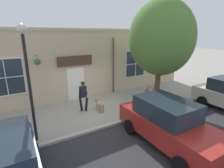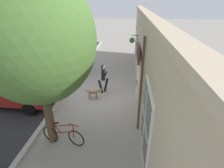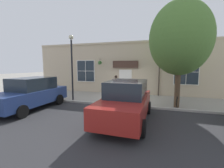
{
  "view_description": "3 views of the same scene",
  "coord_description": "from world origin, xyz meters",
  "px_view_note": "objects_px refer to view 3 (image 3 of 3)",
  "views": [
    {
      "loc": [
        8.32,
        -3.86,
        4.16
      ],
      "look_at": [
        -0.16,
        1.16,
        1.31
      ],
      "focal_mm": 28.0,
      "sensor_mm": 36.0,
      "label": 1
    },
    {
      "loc": [
        -1.6,
        8.43,
        5.0
      ],
      "look_at": [
        -0.85,
        0.75,
        1.24
      ],
      "focal_mm": 28.0,
      "sensor_mm": 36.0,
      "label": 2
    },
    {
      "loc": [
        10.54,
        2.35,
        2.38
      ],
      "look_at": [
        -0.59,
        -1.07,
        1.0
      ],
      "focal_mm": 24.0,
      "sensor_mm": 36.0,
      "label": 3
    }
  ],
  "objects_px": {
    "street_tree_by_curb": "(179,40)",
    "leaning_bicycle": "(178,99)",
    "pedestrian_walking": "(116,84)",
    "street_lamp": "(72,58)",
    "parked_car_nearest_curb": "(31,93)",
    "dog_on_leash": "(125,94)",
    "parked_car_mid_block": "(126,101)"
  },
  "relations": [
    {
      "from": "street_lamp",
      "to": "pedestrian_walking",
      "type": "bearing_deg",
      "value": 121.29
    },
    {
      "from": "leaning_bicycle",
      "to": "parked_car_mid_block",
      "type": "distance_m",
      "value": 4.35
    },
    {
      "from": "dog_on_leash",
      "to": "parked_car_nearest_curb",
      "type": "height_order",
      "value": "parked_car_nearest_curb"
    },
    {
      "from": "leaning_bicycle",
      "to": "parked_car_nearest_curb",
      "type": "xyz_separation_m",
      "value": [
        3.26,
        -7.98,
        0.5
      ]
    },
    {
      "from": "leaning_bicycle",
      "to": "parked_car_nearest_curb",
      "type": "relative_size",
      "value": 0.4
    },
    {
      "from": "street_lamp",
      "to": "parked_car_mid_block",
      "type": "bearing_deg",
      "value": 57.43
    },
    {
      "from": "parked_car_nearest_curb",
      "to": "street_lamp",
      "type": "distance_m",
      "value": 3.47
    },
    {
      "from": "dog_on_leash",
      "to": "parked_car_nearest_curb",
      "type": "bearing_deg",
      "value": -50.12
    },
    {
      "from": "leaning_bicycle",
      "to": "parked_car_nearest_curb",
      "type": "bearing_deg",
      "value": -67.8
    },
    {
      "from": "dog_on_leash",
      "to": "street_tree_by_curb",
      "type": "height_order",
      "value": "street_tree_by_curb"
    },
    {
      "from": "dog_on_leash",
      "to": "parked_car_mid_block",
      "type": "distance_m",
      "value": 4.17
    },
    {
      "from": "street_tree_by_curb",
      "to": "leaning_bicycle",
      "type": "relative_size",
      "value": 3.49
    },
    {
      "from": "dog_on_leash",
      "to": "parked_car_mid_block",
      "type": "xyz_separation_m",
      "value": [
        4.04,
        0.94,
        0.46
      ]
    },
    {
      "from": "pedestrian_walking",
      "to": "parked_car_nearest_curb",
      "type": "bearing_deg",
      "value": -41.93
    },
    {
      "from": "dog_on_leash",
      "to": "parked_car_mid_block",
      "type": "bearing_deg",
      "value": 13.1
    },
    {
      "from": "dog_on_leash",
      "to": "leaning_bicycle",
      "type": "xyz_separation_m",
      "value": [
        0.53,
        3.45,
        -0.04
      ]
    },
    {
      "from": "street_lamp",
      "to": "parked_car_nearest_curb",
      "type": "bearing_deg",
      "value": -22.72
    },
    {
      "from": "parked_car_nearest_curb",
      "to": "pedestrian_walking",
      "type": "bearing_deg",
      "value": 138.07
    },
    {
      "from": "pedestrian_walking",
      "to": "street_tree_by_curb",
      "type": "distance_m",
      "value": 5.13
    },
    {
      "from": "street_tree_by_curb",
      "to": "parked_car_mid_block",
      "type": "relative_size",
      "value": 1.38
    },
    {
      "from": "pedestrian_walking",
      "to": "street_tree_by_curb",
      "type": "bearing_deg",
      "value": 71.04
    },
    {
      "from": "parked_car_nearest_curb",
      "to": "parked_car_mid_block",
      "type": "xyz_separation_m",
      "value": [
        0.26,
        5.47,
        0.0
      ]
    },
    {
      "from": "dog_on_leash",
      "to": "leaning_bicycle",
      "type": "bearing_deg",
      "value": 81.32
    },
    {
      "from": "parked_car_nearest_curb",
      "to": "street_lamp",
      "type": "relative_size",
      "value": 0.96
    },
    {
      "from": "pedestrian_walking",
      "to": "parked_car_nearest_curb",
      "type": "height_order",
      "value": "parked_car_nearest_curb"
    },
    {
      "from": "street_tree_by_curb",
      "to": "street_lamp",
      "type": "xyz_separation_m",
      "value": [
        0.25,
        -6.75,
        -0.89
      ]
    },
    {
      "from": "street_tree_by_curb",
      "to": "leaning_bicycle",
      "type": "bearing_deg",
      "value": 160.74
    },
    {
      "from": "leaning_bicycle",
      "to": "parked_car_mid_block",
      "type": "height_order",
      "value": "parked_car_mid_block"
    },
    {
      "from": "parked_car_mid_block",
      "to": "street_lamp",
      "type": "xyz_separation_m",
      "value": [
        -2.81,
        -4.4,
        2.09
      ]
    },
    {
      "from": "street_tree_by_curb",
      "to": "parked_car_mid_block",
      "type": "xyz_separation_m",
      "value": [
        3.06,
        -2.35,
        -2.98
      ]
    },
    {
      "from": "dog_on_leash",
      "to": "parked_car_mid_block",
      "type": "relative_size",
      "value": 0.24
    },
    {
      "from": "dog_on_leash",
      "to": "pedestrian_walking",
      "type": "bearing_deg",
      "value": -118.2
    }
  ]
}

